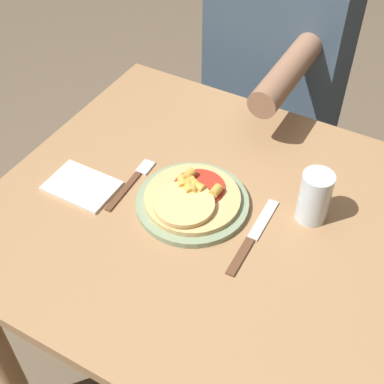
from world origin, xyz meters
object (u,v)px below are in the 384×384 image
at_px(plate, 192,203).
at_px(person_diner, 276,71).
at_px(pizza, 191,198).
at_px(fork, 133,181).
at_px(dining_table, 211,251).
at_px(knife, 252,237).
at_px(drinking_glass, 314,197).

height_order(plate, person_diner, person_diner).
xyz_separation_m(pizza, person_diner, (-0.07, 0.65, -0.08)).
xyz_separation_m(fork, person_diner, (0.08, 0.65, -0.05)).
distance_m(dining_table, plate, 0.14).
distance_m(plate, knife, 0.15).
bearing_deg(drinking_glass, knife, -125.62).
xyz_separation_m(dining_table, knife, (0.10, -0.02, 0.13)).
bearing_deg(drinking_glass, plate, -158.08).
relative_size(dining_table, plate, 3.86).
xyz_separation_m(plate, knife, (0.15, -0.02, -0.00)).
bearing_deg(person_diner, plate, -83.46).
relative_size(dining_table, pizza, 4.55).
bearing_deg(person_diner, drinking_glass, -61.20).
bearing_deg(fork, drinking_glass, 13.97).
bearing_deg(plate, dining_table, 1.79).
height_order(knife, drinking_glass, drinking_glass).
height_order(plate, fork, plate).
bearing_deg(knife, plate, 172.59).
height_order(plate, pizza, pizza).
distance_m(pizza, fork, 0.15).
xyz_separation_m(plate, drinking_glass, (0.23, 0.09, 0.05)).
distance_m(dining_table, person_diner, 0.66).
bearing_deg(person_diner, knife, -71.40).
height_order(fork, person_diner, person_diner).
height_order(pizza, person_diner, person_diner).
xyz_separation_m(dining_table, plate, (-0.05, -0.00, 0.13)).
bearing_deg(dining_table, fork, -179.01).
xyz_separation_m(drinking_glass, person_diner, (-0.30, 0.55, -0.11)).
bearing_deg(person_diner, fork, -96.68).
xyz_separation_m(plate, pizza, (-0.00, -0.00, 0.02)).
bearing_deg(drinking_glass, pizza, -157.53).
bearing_deg(person_diner, dining_table, -79.16).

